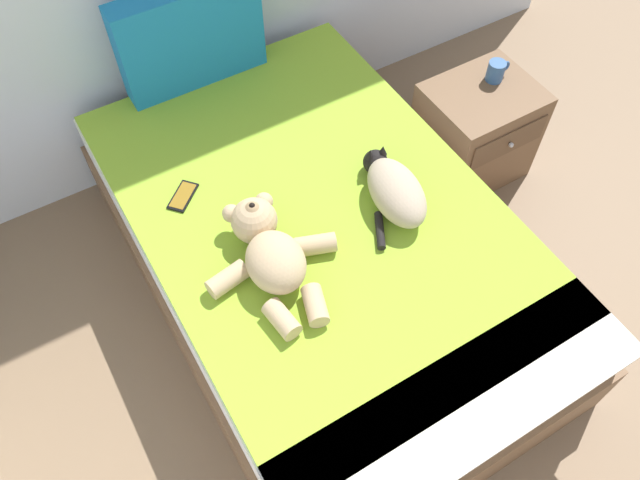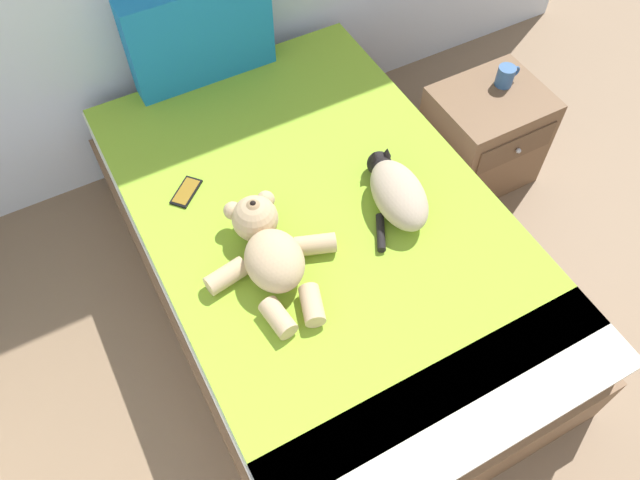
{
  "view_description": "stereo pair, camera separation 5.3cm",
  "coord_description": "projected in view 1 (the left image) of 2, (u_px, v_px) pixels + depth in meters",
  "views": [
    {
      "loc": [
        1.0,
        2.1,
        2.46
      ],
      "look_at": [
        1.67,
        3.22,
        0.59
      ],
      "focal_mm": 35.21,
      "sensor_mm": 36.0,
      "label": 1
    },
    {
      "loc": [
        1.05,
        2.07,
        2.46
      ],
      "look_at": [
        1.67,
        3.22,
        0.59
      ],
      "focal_mm": 35.21,
      "sensor_mm": 36.0,
      "label": 2
    }
  ],
  "objects": [
    {
      "name": "nightstand",
      "position": [
        475.0,
        132.0,
        3.06
      ],
      "size": [
        0.5,
        0.44,
        0.51
      ],
      "color": "brown",
      "rests_on": "ground_plane"
    },
    {
      "name": "teddy_bear",
      "position": [
        270.0,
        251.0,
        2.22
      ],
      "size": [
        0.5,
        0.57,
        0.19
      ],
      "color": "tan",
      "rests_on": "bed"
    },
    {
      "name": "cell_phone",
      "position": [
        183.0,
        196.0,
        2.45
      ],
      "size": [
        0.16,
        0.15,
        0.01
      ],
      "color": "black",
      "rests_on": "bed"
    },
    {
      "name": "cat",
      "position": [
        394.0,
        189.0,
        2.39
      ],
      "size": [
        0.3,
        0.42,
        0.15
      ],
      "color": "tan",
      "rests_on": "bed"
    },
    {
      "name": "mug",
      "position": [
        496.0,
        71.0,
        2.86
      ],
      "size": [
        0.12,
        0.08,
        0.09
      ],
      "color": "#33598C",
      "rests_on": "nightstand"
    },
    {
      "name": "bed",
      "position": [
        321.0,
        255.0,
        2.63
      ],
      "size": [
        1.34,
        2.09,
        0.54
      ],
      "color": "brown",
      "rests_on": "ground_plane"
    },
    {
      "name": "patterned_cushion",
      "position": [
        190.0,
        37.0,
        2.67
      ],
      "size": [
        0.64,
        0.13,
        0.45
      ],
      "color": "#1972AD",
      "rests_on": "bed"
    }
  ]
}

